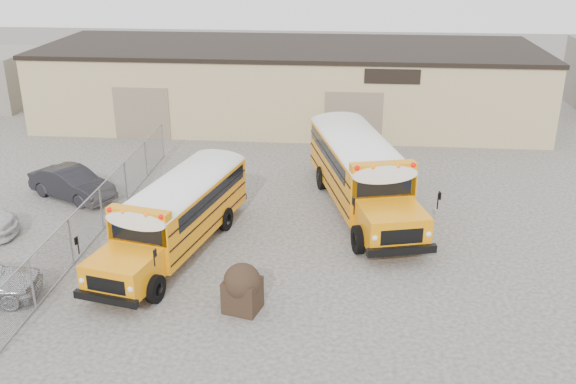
# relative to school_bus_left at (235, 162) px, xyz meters

# --- Properties ---
(ground) EXTENTS (120.00, 120.00, 0.00)m
(ground) POSITION_rel_school_bus_left_xyz_m (1.30, -7.14, -1.55)
(ground) COLOR #3E3C39
(ground) RESTS_ON ground
(warehouse) EXTENTS (30.20, 10.20, 4.67)m
(warehouse) POSITION_rel_school_bus_left_xyz_m (1.30, 12.85, 0.82)
(warehouse) COLOR tan
(warehouse) RESTS_ON ground
(chainlink_fence) EXTENTS (0.07, 18.07, 1.81)m
(chainlink_fence) POSITION_rel_school_bus_left_xyz_m (-4.70, -4.14, -0.65)
(chainlink_fence) COLOR gray
(chainlink_fence) RESTS_ON ground
(school_bus_left) EXTENTS (4.18, 9.43, 2.68)m
(school_bus_left) POSITION_rel_school_bus_left_xyz_m (0.00, 0.00, 0.00)
(school_bus_left) COLOR orange
(school_bus_left) RESTS_ON ground
(school_bus_right) EXTENTS (5.05, 10.80, 3.07)m
(school_bus_right) POSITION_rel_school_bus_left_xyz_m (4.01, 5.36, 0.23)
(school_bus_right) COLOR orange
(school_bus_right) RESTS_ON ground
(tarp_bundle) EXTENTS (1.28, 1.20, 1.60)m
(tarp_bundle) POSITION_rel_school_bus_left_xyz_m (1.83, -9.56, -0.73)
(tarp_bundle) COLOR black
(tarp_bundle) RESTS_ON ground
(car_dark) EXTENTS (4.44, 3.25, 1.40)m
(car_dark) POSITION_rel_school_bus_left_xyz_m (-7.18, -1.14, -0.85)
(car_dark) COLOR black
(car_dark) RESTS_ON ground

